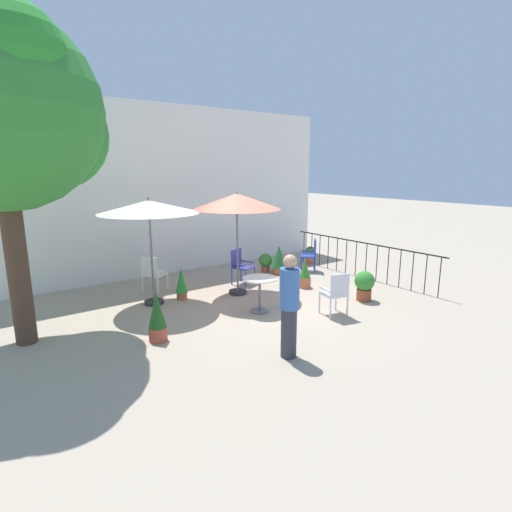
% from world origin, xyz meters
% --- Properties ---
extents(ground_plane, '(60.00, 60.00, 0.00)m').
position_xyz_m(ground_plane, '(0.00, 0.00, 0.00)').
color(ground_plane, tan).
extents(villa_facade, '(10.17, 0.30, 4.79)m').
position_xyz_m(villa_facade, '(0.00, 3.80, 2.39)').
color(villa_facade, white).
rests_on(villa_facade, ground).
extents(terrace_railing, '(0.03, 5.02, 1.01)m').
position_xyz_m(terrace_railing, '(3.68, -0.00, 0.68)').
color(terrace_railing, black).
rests_on(terrace_railing, ground).
extents(shade_tree, '(3.40, 3.24, 5.56)m').
position_xyz_m(shade_tree, '(-4.55, 0.73, 3.95)').
color(shade_tree, '#4C3627').
rests_on(shade_tree, ground).
extents(patio_umbrella_0, '(2.07, 2.07, 2.52)m').
position_xyz_m(patio_umbrella_0, '(0.01, 0.80, 2.25)').
color(patio_umbrella_0, '#2D2D2D').
rests_on(patio_umbrella_0, ground).
extents(patio_umbrella_1, '(2.20, 2.20, 2.42)m').
position_xyz_m(patio_umbrella_1, '(-1.95, 1.32, 2.19)').
color(patio_umbrella_1, '#2D2D2D').
rests_on(patio_umbrella_1, ground).
extents(cafe_table_0, '(0.73, 0.73, 0.76)m').
position_xyz_m(cafe_table_0, '(-0.33, -0.54, 0.53)').
color(cafe_table_0, silver).
rests_on(cafe_table_0, ground).
extents(patio_chair_0, '(0.61, 0.61, 0.97)m').
position_xyz_m(patio_chair_0, '(3.02, 1.33, 0.55)').
color(patio_chair_0, '#2943A1').
rests_on(patio_chair_0, ground).
extents(patio_chair_1, '(0.60, 0.61, 0.94)m').
position_xyz_m(patio_chair_1, '(0.57, 1.49, 0.54)').
color(patio_chair_1, '#363D97').
rests_on(patio_chair_1, ground).
extents(patio_chair_2, '(0.66, 0.66, 0.92)m').
position_xyz_m(patio_chair_2, '(-1.59, 2.21, 0.52)').
color(patio_chair_2, white).
rests_on(patio_chair_2, ground).
extents(patio_chair_3, '(0.55, 0.55, 0.94)m').
position_xyz_m(patio_chair_3, '(0.78, -1.70, 0.54)').
color(patio_chair_3, silver).
rests_on(patio_chair_3, ground).
extents(potted_plant_0, '(0.29, 0.29, 0.76)m').
position_xyz_m(potted_plant_0, '(-1.29, 1.24, 0.39)').
color(potted_plant_0, '#B45A3D').
rests_on(potted_plant_0, ground).
extents(potted_plant_1, '(0.46, 0.46, 0.84)m').
position_xyz_m(potted_plant_1, '(2.04, 1.66, 0.45)').
color(potted_plant_1, '#B05536').
rests_on(potted_plant_1, ground).
extents(potted_plant_2, '(0.32, 0.32, 0.70)m').
position_xyz_m(potted_plant_2, '(1.70, 0.20, 0.34)').
color(potted_plant_2, '#BC6441').
rests_on(potted_plant_2, ground).
extents(potted_plant_3, '(0.35, 0.35, 0.57)m').
position_xyz_m(potted_plant_3, '(3.67, 2.02, 0.31)').
color(potted_plant_3, '#CB6E45').
rests_on(potted_plant_3, ground).
extents(potted_plant_4, '(0.33, 0.33, 0.91)m').
position_xyz_m(potted_plant_4, '(-2.70, -0.65, 0.45)').
color(potted_plant_4, '#AA4B33').
rests_on(potted_plant_4, ground).
extents(potted_plant_5, '(0.46, 0.46, 0.70)m').
position_xyz_m(potted_plant_5, '(2.09, -1.40, 0.39)').
color(potted_plant_5, brown).
rests_on(potted_plant_5, ground).
extents(potted_plant_6, '(0.40, 0.40, 0.55)m').
position_xyz_m(potted_plant_6, '(1.89, 2.09, 0.31)').
color(potted_plant_6, '#AA4E35').
rests_on(potted_plant_6, ground).
extents(standing_person, '(0.39, 0.39, 1.72)m').
position_xyz_m(standing_person, '(-1.23, -2.51, 0.89)').
color(standing_person, '#33333D').
rests_on(standing_person, ground).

